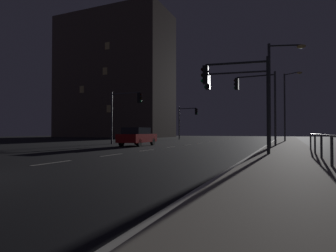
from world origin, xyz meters
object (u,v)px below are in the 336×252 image
Objects in this scene: traffic_light_near_right at (237,86)px; traffic_light_far_right at (187,117)px; building_distant at (115,77)px; car at (137,136)px; traffic_light_mid_right at (125,107)px; street_lamp_median at (276,84)px; traffic_light_mid_left at (257,95)px; traffic_light_far_center at (239,92)px; street_lamp_corner at (287,100)px.

traffic_light_near_right is 29.02m from traffic_light_far_right.
building_distant is (-22.38, 13.51, 10.33)m from traffic_light_far_right.
traffic_light_far_right is at bearing 96.76° from car.
traffic_light_mid_right is 0.74× the size of street_lamp_median.
traffic_light_mid_left is 1.14× the size of traffic_light_far_center.
traffic_light_mid_right is 0.18× the size of building_distant.
traffic_light_mid_left is at bearing 12.23° from car.
traffic_light_mid_left reaches higher than traffic_light_far_right.
traffic_light_far_center is at bearing -96.83° from traffic_light_mid_left.
car is 12.00m from traffic_light_near_right.
building_distant is (-34.25, 39.99, 10.33)m from traffic_light_near_right.
building_distant reaches higher than traffic_light_far_center.
traffic_light_near_right is 53.66m from building_distant.
traffic_light_mid_left is 0.74× the size of street_lamp_corner.
street_lamp_corner is at bearing 83.44° from traffic_light_near_right.
traffic_light_mid_left is at bearing 88.92° from traffic_light_near_right.
traffic_light_far_center is 0.18× the size of building_distant.
traffic_light_near_right is 5.58m from street_lamp_median.
traffic_light_far_right is 0.18× the size of building_distant.
street_lamp_corner is (2.81, 16.84, 1.10)m from traffic_light_far_center.
traffic_light_mid_left is (9.71, 2.10, 3.33)m from car.
traffic_light_mid_left is 8.88m from traffic_light_near_right.
car is at bearing -83.24° from traffic_light_far_right.
traffic_light_far_center reaches higher than traffic_light_far_right.
building_distant reaches higher than car.
street_lamp_corner is (2.18, 11.53, 0.66)m from traffic_light_mid_left.
traffic_light_mid_right is at bearing 166.59° from street_lamp_median.
car is 0.89× the size of traffic_light_far_center.
traffic_light_far_right is at bearing 89.85° from traffic_light_mid_right.
traffic_light_far_right is 1.00× the size of traffic_light_far_center.
traffic_light_far_center is (9.07, -3.21, 2.90)m from car.
building_distant is (-24.71, 33.24, 13.03)m from car.
street_lamp_corner is (14.27, 11.88, 1.22)m from traffic_light_mid_right.
building_distant is (-34.42, 31.14, 9.70)m from traffic_light_mid_left.
traffic_light_near_right is (9.54, -6.75, 2.70)m from car.
street_lamp_median is 0.25× the size of building_distant.
traffic_light_near_right is at bearing -107.48° from street_lamp_median.
street_lamp_median is at bearing -57.46° from traffic_light_far_right.
street_lamp_corner reaches higher than traffic_light_far_center.
street_lamp_corner is 1.13× the size of street_lamp_median.
street_lamp_median is at bearing 72.52° from traffic_light_near_right.
building_distant reaches higher than traffic_light_near_right.
traffic_light_near_right reaches higher than car.
car is at bearing -131.09° from street_lamp_corner.
traffic_light_mid_right is at bearing -90.15° from traffic_light_far_right.
street_lamp_median is at bearing 38.91° from traffic_light_far_center.
traffic_light_mid_left is at bearing -42.13° from building_distant.
traffic_light_mid_left is at bearing -100.70° from street_lamp_corner.
street_lamp_median is (2.13, 1.72, 0.63)m from traffic_light_far_center.
street_lamp_corner is at bearing -23.20° from traffic_light_far_right.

